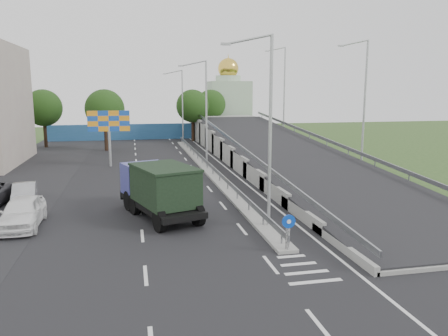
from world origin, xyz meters
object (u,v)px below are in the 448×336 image
object	(u,v)px
billboard	(109,124)
parked_car_a	(22,212)
lamp_post_far	(181,102)
sign_bollard	(288,232)
dump_truck	(159,188)
parked_car_b	(25,193)
lamp_post_mid	(204,107)
church	(228,103)
lamp_post_near	(267,122)

from	to	relation	value
billboard	parked_car_a	xyz separation A→B (m)	(-3.87, -19.07, -3.34)
lamp_post_far	billboard	xyz separation A→B (m)	(-9.11, -18.00, -1.62)
sign_bollard	parked_car_a	xyz separation A→B (m)	(-12.87, 6.75, -0.19)
dump_truck	sign_bollard	bearing A→B (deg)	-72.21
dump_truck	parked_car_b	xyz separation A→B (m)	(-8.59, 4.92, -1.09)
billboard	dump_truck	size ratio (longest dim) A/B	0.72
parked_car_b	billboard	bearing A→B (deg)	60.70
lamp_post_far	dump_truck	distance (m)	37.12
lamp_post_mid	parked_car_b	xyz separation A→B (m)	(-14.08, -11.57, -5.14)
lamp_post_mid	parked_car_b	bearing A→B (deg)	-140.59
lamp_post_mid	church	xyz separation A→B (m)	(9.89, 34.00, -0.50)
church	parked_car_a	size ratio (longest dim) A/B	2.78
lamp_post_near	lamp_post_mid	distance (m)	20.00
billboard	lamp_post_mid	bearing A→B (deg)	-12.38
lamp_post_near	dump_truck	size ratio (longest dim) A/B	1.32
lamp_post_far	sign_bollard	bearing A→B (deg)	-90.14
sign_bollard	parked_car_b	world-z (taller)	sign_bollard
parked_car_b	lamp_post_near	bearing A→B (deg)	-40.09
lamp_post_near	billboard	xyz separation A→B (m)	(-9.11, 22.00, -1.62)
lamp_post_near	church	size ratio (longest dim) A/B	0.73
lamp_post_mid	lamp_post_far	bearing A→B (deg)	90.00
parked_car_a	dump_truck	bearing A→B (deg)	3.51
lamp_post_near	church	bearing A→B (deg)	79.62
dump_truck	lamp_post_far	bearing A→B (deg)	62.95
lamp_post_near	church	distance (m)	54.90
lamp_post_far	billboard	distance (m)	20.24
sign_bollard	billboard	distance (m)	27.53
lamp_post_near	lamp_post_mid	bearing A→B (deg)	90.00
sign_bollard	parked_car_a	world-z (taller)	sign_bollard
church	parked_car_b	world-z (taller)	church
sign_bollard	billboard	world-z (taller)	billboard
lamp_post_mid	church	distance (m)	35.41
sign_bollard	lamp_post_far	distance (m)	44.08
lamp_post_far	dump_truck	xyz separation A→B (m)	(-5.49, -36.49, -4.05)
sign_bollard	church	distance (m)	58.84
lamp_post_mid	parked_car_a	bearing A→B (deg)	-127.24
billboard	dump_truck	bearing A→B (deg)	-78.93
lamp_post_mid	lamp_post_near	bearing A→B (deg)	-90.00
lamp_post_near	lamp_post_far	world-z (taller)	same
dump_truck	parked_car_a	xyz separation A→B (m)	(-7.49, -0.58, -0.91)
lamp_post_mid	church	bearing A→B (deg)	73.78
parked_car_a	lamp_post_far	bearing A→B (deg)	69.78
lamp_post_far	parked_car_a	xyz separation A→B (m)	(-12.98, -37.07, -4.96)
sign_bollard	lamp_post_mid	distance (m)	24.30
lamp_post_far	parked_car_a	distance (m)	39.59
sign_bollard	lamp_post_far	world-z (taller)	lamp_post_far
parked_car_a	parked_car_b	world-z (taller)	parked_car_a
billboard	dump_truck	distance (m)	19.00
sign_bollard	lamp_post_mid	size ratio (longest dim) A/B	0.17
lamp_post_near	parked_car_b	xyz separation A→B (m)	(-14.08, 8.43, -5.14)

